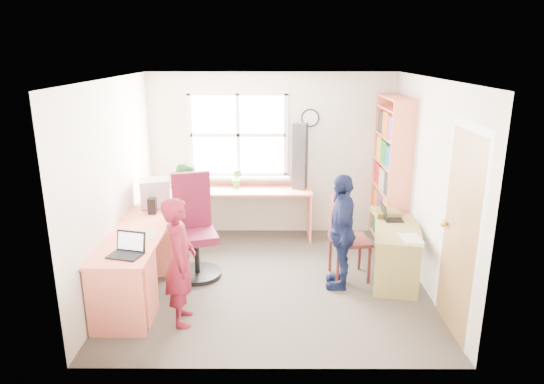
% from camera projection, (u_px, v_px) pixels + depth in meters
% --- Properties ---
extents(room, '(3.64, 3.44, 2.44)m').
position_uv_depth(room, '(273.00, 182.00, 5.65)').
color(room, '#3F3831').
rests_on(room, ground).
extents(l_desk, '(2.38, 2.95, 0.75)m').
position_uv_depth(l_desk, '(157.00, 255.00, 5.50)').
color(l_desk, '#FF8265').
rests_on(l_desk, ground).
extents(right_desk, '(0.76, 1.23, 0.66)m').
position_uv_depth(right_desk, '(397.00, 241.00, 5.84)').
color(right_desk, olive).
rests_on(right_desk, ground).
extents(bookshelf, '(0.30, 1.02, 2.10)m').
position_uv_depth(bookshelf, '(390.00, 176.00, 6.75)').
color(bookshelf, '#FF8265').
rests_on(bookshelf, ground).
extents(swivel_chair, '(0.74, 0.74, 1.27)m').
position_uv_depth(swivel_chair, '(195.00, 232.00, 5.94)').
color(swivel_chair, black).
rests_on(swivel_chair, ground).
extents(wooden_chair, '(0.50, 0.50, 1.03)m').
position_uv_depth(wooden_chair, '(344.00, 235.00, 5.82)').
color(wooden_chair, '#59221D').
rests_on(wooden_chair, ground).
extents(crt_monitor, '(0.44, 0.41, 0.36)m').
position_uv_depth(crt_monitor, '(155.00, 193.00, 6.23)').
color(crt_monitor, '#A8A7AC').
rests_on(crt_monitor, l_desk).
extents(laptop_left, '(0.37, 0.33, 0.22)m').
position_uv_depth(laptop_left, '(128.00, 249.00, 4.79)').
color(laptop_left, black).
rests_on(laptop_left, l_desk).
extents(laptop_right, '(0.26, 0.31, 0.21)m').
position_uv_depth(laptop_right, '(389.00, 215.00, 6.06)').
color(laptop_right, black).
rests_on(laptop_right, right_desk).
extents(speaker_a, '(0.10, 0.10, 0.20)m').
position_uv_depth(speaker_a, '(152.00, 206.00, 5.96)').
color(speaker_a, black).
rests_on(speaker_a, l_desk).
extents(speaker_b, '(0.10, 0.10, 0.17)m').
position_uv_depth(speaker_b, '(162.00, 196.00, 6.41)').
color(speaker_b, black).
rests_on(speaker_b, l_desk).
extents(cd_tower, '(0.23, 0.22, 0.95)m').
position_uv_depth(cd_tower, '(300.00, 156.00, 6.95)').
color(cd_tower, black).
rests_on(cd_tower, l_desk).
extents(game_box, '(0.34, 0.34, 0.06)m').
position_uv_depth(game_box, '(386.00, 212.00, 6.22)').
color(game_box, red).
rests_on(game_box, right_desk).
extents(paper_a, '(0.27, 0.34, 0.00)m').
position_uv_depth(paper_a, '(146.00, 235.00, 5.30)').
color(paper_a, '#BBB9B0').
rests_on(paper_a, l_desk).
extents(paper_b, '(0.23, 0.33, 0.00)m').
position_uv_depth(paper_b, '(411.00, 238.00, 5.44)').
color(paper_b, '#BBB9B0').
rests_on(paper_b, right_desk).
extents(potted_plant, '(0.18, 0.16, 0.28)m').
position_uv_depth(potted_plant, '(237.00, 179.00, 7.05)').
color(potted_plant, '#367C31').
rests_on(potted_plant, l_desk).
extents(person_red, '(0.39, 0.53, 1.33)m').
position_uv_depth(person_red, '(180.00, 262.00, 4.84)').
color(person_red, maroon).
rests_on(person_red, ground).
extents(person_green, '(0.54, 0.66, 1.26)m').
position_uv_depth(person_green, '(189.00, 208.00, 6.58)').
color(person_green, '#2D722F').
rests_on(person_green, ground).
extents(person_navy, '(0.43, 0.84, 1.37)m').
position_uv_depth(person_navy, '(342.00, 231.00, 5.59)').
color(person_navy, '#161E44').
rests_on(person_navy, ground).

